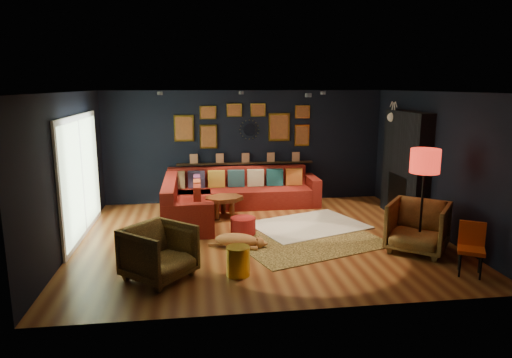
{
  "coord_description": "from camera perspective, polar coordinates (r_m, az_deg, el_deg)",
  "views": [
    {
      "loc": [
        -1.16,
        -7.79,
        2.71
      ],
      "look_at": [
        -0.07,
        0.3,
        1.03
      ],
      "focal_mm": 32.0,
      "sensor_mm": 36.0,
      "label": 1
    }
  ],
  "objects": [
    {
      "name": "floor_lamp",
      "position": [
        7.82,
        20.36,
        1.61
      ],
      "size": [
        0.47,
        0.47,
        1.71
      ],
      "color": "black",
      "rests_on": "ground"
    },
    {
      "name": "dog",
      "position": [
        7.8,
        -2.45,
        -7.33
      ],
      "size": [
        1.12,
        0.78,
        0.32
      ],
      "primitive_type": null,
      "rotation": [
        0.0,
        0.0,
        -0.3
      ],
      "color": "#BF7644",
      "rests_on": "leopard_rug"
    },
    {
      "name": "orange_chair",
      "position": [
        7.38,
        25.33,
        -7.37
      ],
      "size": [
        0.49,
        0.49,
        0.77
      ],
      "rotation": [
        0.0,
        0.0,
        -0.53
      ],
      "color": "black",
      "rests_on": "ground"
    },
    {
      "name": "ledge",
      "position": [
        10.69,
        -1.32,
        2.0
      ],
      "size": [
        3.2,
        0.12,
        0.04
      ],
      "primitive_type": "cube",
      "color": "black",
      "rests_on": "room_walls"
    },
    {
      "name": "gallery_wall",
      "position": [
        10.61,
        -1.44,
        6.76
      ],
      "size": [
        3.15,
        0.04,
        1.02
      ],
      "color": "gold",
      "rests_on": "room_walls"
    },
    {
      "name": "floor",
      "position": [
        8.33,
        0.76,
        -7.34
      ],
      "size": [
        6.5,
        6.5,
        0.0
      ],
      "primitive_type": "plane",
      "color": "brown",
      "rests_on": "ground"
    },
    {
      "name": "sunburst_mirror",
      "position": [
        10.64,
        -0.83,
        6.19
      ],
      "size": [
        0.47,
        0.16,
        0.47
      ],
      "color": "silver",
      "rests_on": "room_walls"
    },
    {
      "name": "shag_rug",
      "position": [
        9.05,
        6.54,
        -5.77
      ],
      "size": [
        2.47,
        2.14,
        0.03
      ],
      "primitive_type": "cube",
      "rotation": [
        0.0,
        0.0,
        0.36
      ],
      "color": "silver",
      "rests_on": "ground"
    },
    {
      "name": "sectional",
      "position": [
        9.91,
        -4.29,
        -2.34
      ],
      "size": [
        3.41,
        2.69,
        0.86
      ],
      "color": "maroon",
      "rests_on": "ground"
    },
    {
      "name": "coffee_table",
      "position": [
        9.5,
        -4.05,
        -2.7
      ],
      "size": [
        0.94,
        0.78,
        0.42
      ],
      "rotation": [
        0.0,
        0.0,
        0.2
      ],
      "color": "brown",
      "rests_on": "shag_rug"
    },
    {
      "name": "leopard_rug",
      "position": [
        8.19,
        6.68,
        -7.72
      ],
      "size": [
        2.92,
        2.49,
        0.01
      ],
      "primitive_type": "cube",
      "rotation": [
        0.0,
        0.0,
        0.34
      ],
      "color": "#AF8E48",
      "rests_on": "ground"
    },
    {
      "name": "armchair_right",
      "position": [
        8.01,
        19.59,
        -5.36
      ],
      "size": [
        1.23,
        1.22,
        0.92
      ],
      "primitive_type": "imported",
      "rotation": [
        0.0,
        0.0,
        -0.67
      ],
      "color": "#BA8A3F",
      "rests_on": "ground"
    },
    {
      "name": "room_walls",
      "position": [
        7.96,
        0.79,
        3.57
      ],
      "size": [
        6.5,
        6.5,
        6.5
      ],
      "color": "black",
      "rests_on": "ground"
    },
    {
      "name": "ceiling_spots",
      "position": [
        8.67,
        0.02,
        10.65
      ],
      "size": [
        3.3,
        2.5,
        0.06
      ],
      "color": "black",
      "rests_on": "room_walls"
    },
    {
      "name": "armchair_left",
      "position": [
        6.66,
        -12.05,
        -8.66
      ],
      "size": [
        1.14,
        1.14,
        0.86
      ],
      "primitive_type": "imported",
      "rotation": [
        0.0,
        0.0,
        0.85
      ],
      "color": "#BA8A3F",
      "rests_on": "ground"
    },
    {
      "name": "fireplace",
      "position": [
        9.82,
        18.12,
        1.16
      ],
      "size": [
        0.31,
        1.6,
        2.2
      ],
      "color": "black",
      "rests_on": "ground"
    },
    {
      "name": "deer_head",
      "position": [
        10.17,
        17.51,
        7.39
      ],
      "size": [
        0.5,
        0.28,
        0.45
      ],
      "color": "white",
      "rests_on": "fireplace"
    },
    {
      "name": "sliding_door",
      "position": [
        8.79,
        -21.05,
        0.3
      ],
      "size": [
        0.06,
        2.8,
        2.2
      ],
      "color": "white",
      "rests_on": "ground"
    },
    {
      "name": "pouf",
      "position": [
        8.43,
        -1.62,
        -5.85
      ],
      "size": [
        0.46,
        0.46,
        0.3
      ],
      "primitive_type": "cylinder",
      "color": "maroon",
      "rests_on": "shag_rug"
    },
    {
      "name": "gold_stool",
      "position": [
        6.71,
        -2.25,
        -10.21
      ],
      "size": [
        0.35,
        0.35,
        0.43
      ],
      "primitive_type": "cylinder",
      "color": "gold",
      "rests_on": "ground"
    }
  ]
}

